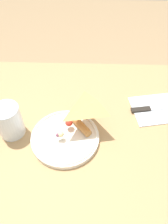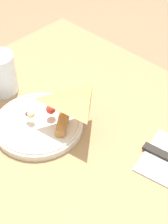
# 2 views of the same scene
# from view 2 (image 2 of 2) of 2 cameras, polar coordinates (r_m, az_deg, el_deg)

# --- Properties ---
(dining_table) EXTENTS (0.93, 0.76, 0.75)m
(dining_table) POSITION_cam_2_polar(r_m,az_deg,el_deg) (0.89, -0.40, -11.19)
(dining_table) COLOR #A87F51
(dining_table) RESTS_ON ground_plane
(plate_pizza) EXTENTS (0.21, 0.21, 0.05)m
(plate_pizza) POSITION_cam_2_polar(r_m,az_deg,el_deg) (0.83, -7.46, -1.72)
(plate_pizza) COLOR silver
(plate_pizza) RESTS_ON dining_table
(milk_glass) EXTENTS (0.08, 0.08, 0.11)m
(milk_glass) POSITION_cam_2_polar(r_m,az_deg,el_deg) (0.93, -13.54, 6.08)
(milk_glass) COLOR white
(milk_glass) RESTS_ON dining_table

